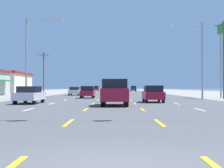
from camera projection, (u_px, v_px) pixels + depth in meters
ground_plane at (114, 94)px, 71.65m from camera, size 572.00×572.00×0.00m
lot_apron_left at (1, 94)px, 71.82m from camera, size 28.00×440.00×0.01m
lane_markings at (114, 91)px, 110.15m from camera, size 10.64×227.60×0.01m
suv_center_turn_nearest at (115, 92)px, 24.74m from camera, size 1.98×4.90×1.98m
sedan_far_left_near at (30, 95)px, 27.77m from camera, size 1.80×4.50×1.46m
hatchback_inner_right_mid at (153, 94)px, 30.17m from camera, size 1.72×3.90×1.54m
hatchback_inner_left_midfar at (88, 92)px, 42.06m from camera, size 1.72×3.90×1.54m
sedan_far_left_far at (75, 91)px, 57.02m from camera, size 1.80×4.50×1.46m
sedan_center_turn_farther at (114, 90)px, 69.51m from camera, size 1.80×4.50×1.46m
sedan_center_turn_farthest at (113, 90)px, 80.96m from camera, size 1.80×4.50×1.46m
suv_far_right_distant_a at (133, 88)px, 122.04m from camera, size 1.98×4.90×1.98m
suv_far_left_distant_b at (96, 88)px, 128.23m from camera, size 1.98×4.90×1.98m
pole_sign_right_row_1 at (221, 43)px, 44.56m from camera, size 0.24×2.17×9.96m
streetlight_left_row_0 at (31, 51)px, 37.95m from camera, size 4.72×0.26×9.55m
streetlight_right_row_0 at (199, 55)px, 37.82m from camera, size 3.91×0.26×8.84m
utility_pole_right_row_0 at (224, 58)px, 39.92m from camera, size 2.20×0.26×9.47m
utility_pole_left_row_1 at (44, 72)px, 66.36m from camera, size 2.20×0.26×8.53m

